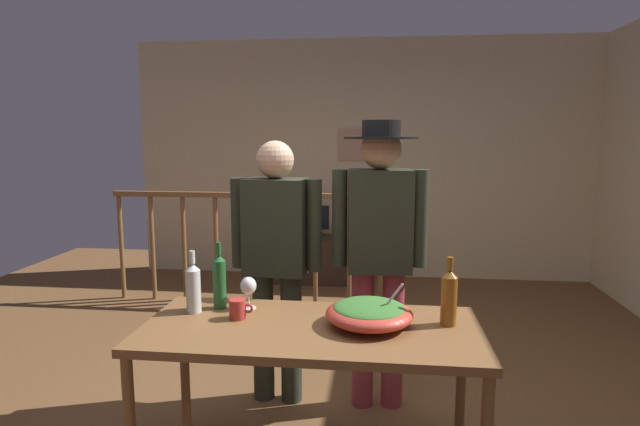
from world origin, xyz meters
The scene contains 15 objects.
ground_plane centered at (0.00, 0.00, 0.00)m, with size 8.38×8.38×0.00m, color brown.
back_wall centered at (0.00, 3.22, 1.36)m, with size 5.25×0.10×2.71m, color beige.
framed_picture centered at (-0.03, 3.16, 1.53)m, with size 0.49×0.03×0.36m, color tan.
stair_railing centered at (-0.68, 2.05, 0.67)m, with size 2.72×0.10×1.15m.
tv_console centered at (-0.58, 2.87, 0.25)m, with size 0.90×0.40×0.51m, color #38281E.
flat_screen_tv centered at (-0.58, 2.84, 0.73)m, with size 0.46×0.12×0.36m.
serving_table centered at (-0.11, -0.54, 0.70)m, with size 1.56×0.71×0.78m.
salad_bowl centered at (0.16, -0.50, 0.84)m, with size 0.40×0.40×0.21m.
wine_glass centered at (-0.45, -0.33, 0.89)m, with size 0.08×0.08×0.16m.
wine_bottle_green centered at (-0.60, -0.34, 0.92)m, with size 0.07×0.07×0.34m.
wine_bottle_clear centered at (-0.71, -0.41, 0.91)m, with size 0.07×0.07×0.31m.
wine_bottle_amber centered at (0.53, -0.45, 0.91)m, with size 0.07×0.07×0.32m.
mug_red centered at (-0.47, -0.48, 0.82)m, with size 0.12×0.08×0.09m.
person_standing_left centered at (-0.42, 0.21, 0.95)m, with size 0.56×0.25×1.62m.
person_standing_right centered at (0.20, 0.21, 1.04)m, with size 0.56×0.43×1.73m.
Camera 1 is at (0.20, -2.81, 1.65)m, focal length 29.17 mm.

